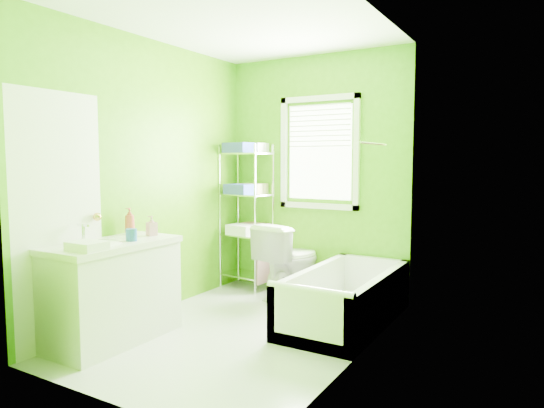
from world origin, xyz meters
The scene contains 9 objects.
ground centered at (0.00, 0.00, 0.00)m, with size 2.90×2.90×0.00m, color silver.
room_envelope centered at (0.00, 0.00, 1.55)m, with size 2.14×2.94×2.62m.
window centered at (0.05, 1.42, 1.61)m, with size 0.92×0.05×1.22m.
door centered at (-1.04, -1.00, 1.00)m, with size 0.09×0.80×2.00m.
right_wall_decor centered at (1.04, -0.02, 1.32)m, with size 0.04×1.48×1.17m.
bathtub centered at (0.69, 0.62, 0.16)m, with size 0.73×1.56×0.51m.
toilet centered at (-0.15, 1.13, 0.40)m, with size 0.45×0.79×0.81m, color white.
vanity centered at (-0.79, -0.72, 0.43)m, with size 0.56×1.08×1.05m.
wire_shelf_unit centered at (-0.74, 1.22, 1.02)m, with size 0.59×0.47×1.66m.
Camera 1 is at (2.27, -3.38, 1.47)m, focal length 32.00 mm.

